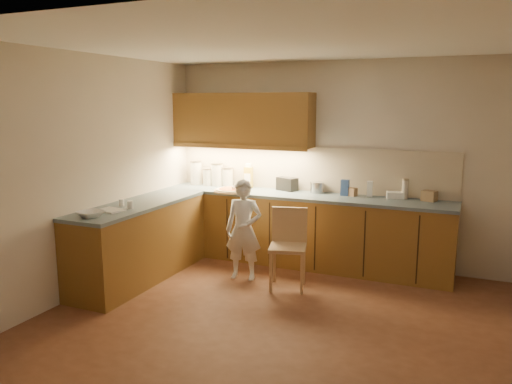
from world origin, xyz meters
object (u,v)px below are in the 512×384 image
(wooden_chair, at_px, (288,242))
(oil_jug, at_px, (248,177))
(pizza_on_board, at_px, (231,190))
(child, at_px, (244,230))
(toaster, at_px, (287,184))

(wooden_chair, distance_m, oil_jug, 1.50)
(pizza_on_board, relative_size, oil_jug, 1.37)
(pizza_on_board, xyz_separation_m, oil_jug, (0.07, 0.38, 0.13))
(child, relative_size, toaster, 3.88)
(oil_jug, relative_size, toaster, 1.09)
(pizza_on_board, height_order, toaster, pizza_on_board)
(wooden_chair, xyz_separation_m, oil_jug, (-0.96, 1.02, 0.55))
(toaster, bearing_deg, wooden_chair, -47.00)
(wooden_chair, bearing_deg, child, 162.85)
(pizza_on_board, relative_size, child, 0.39)
(child, distance_m, oil_jug, 1.17)
(oil_jug, height_order, toaster, oil_jug)
(pizza_on_board, bearing_deg, oil_jug, 79.04)
(toaster, bearing_deg, pizza_on_board, -127.32)
(pizza_on_board, height_order, oil_jug, oil_jug)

